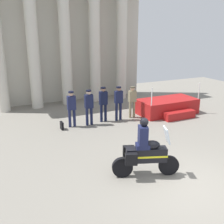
% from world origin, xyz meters
% --- Properties ---
extents(ground_plane, '(28.00, 28.00, 0.00)m').
position_xyz_m(ground_plane, '(0.00, 0.00, 0.00)').
color(ground_plane, gray).
extents(colonnade_backdrop, '(10.58, 1.51, 8.15)m').
position_xyz_m(colonnade_backdrop, '(-0.44, 10.74, 4.13)').
color(colonnade_backdrop, beige).
rests_on(colonnade_backdrop, ground_plane).
extents(reviewing_stand, '(3.14, 2.07, 1.69)m').
position_xyz_m(reviewing_stand, '(3.82, 5.91, 0.38)').
color(reviewing_stand, '#A51919').
rests_on(reviewing_stand, ground_plane).
extents(officer_in_row_0, '(0.39, 0.24, 1.68)m').
position_xyz_m(officer_in_row_0, '(-1.44, 6.16, 0.99)').
color(officer_in_row_0, '#191E42').
rests_on(officer_in_row_0, ground_plane).
extents(officer_in_row_1, '(0.39, 0.24, 1.69)m').
position_xyz_m(officer_in_row_1, '(-0.62, 6.06, 1.00)').
color(officer_in_row_1, '#141938').
rests_on(officer_in_row_1, ground_plane).
extents(officer_in_row_2, '(0.39, 0.24, 1.72)m').
position_xyz_m(officer_in_row_2, '(0.18, 6.22, 1.02)').
color(officer_in_row_2, black).
rests_on(officer_in_row_2, ground_plane).
extents(officer_in_row_3, '(0.39, 0.24, 1.71)m').
position_xyz_m(officer_in_row_3, '(0.94, 6.09, 1.01)').
color(officer_in_row_3, '#141938').
rests_on(officer_in_row_3, ground_plane).
extents(officer_in_row_4, '(0.39, 0.24, 1.63)m').
position_xyz_m(officer_in_row_4, '(1.76, 6.16, 0.96)').
color(officer_in_row_4, '#847A5B').
rests_on(officer_in_row_4, ground_plane).
extents(motorcycle_with_rider, '(2.00, 1.00, 1.90)m').
position_xyz_m(motorcycle_with_rider, '(-0.79, 0.95, 0.79)').
color(motorcycle_with_rider, black).
rests_on(motorcycle_with_rider, ground_plane).
extents(briefcase_on_ground, '(0.10, 0.32, 0.36)m').
position_xyz_m(briefcase_on_ground, '(-1.98, 6.01, 0.18)').
color(briefcase_on_ground, black).
rests_on(briefcase_on_ground, ground_plane).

